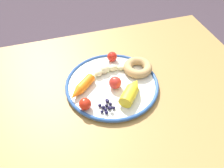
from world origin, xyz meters
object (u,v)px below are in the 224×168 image
Objects in this scene: carrot_yellow at (131,91)px; tomato_far at (112,57)px; tomato_mid at (115,83)px; banana at (105,71)px; dining_table at (107,115)px; tomato_near at (85,104)px; donut at (138,67)px; carrot_orange at (81,88)px; blueberry_pile at (107,106)px; plate at (112,85)px.

tomato_far is at bearing 91.90° from carrot_yellow.
tomato_mid is (-0.04, 0.05, -0.00)m from carrot_yellow.
banana is 0.08m from tomato_mid.
tomato_mid is (0.01, -0.08, 0.01)m from banana.
tomato_near is at bearing -153.46° from dining_table.
donut is 2.64× the size of tomato_near.
carrot_yellow is 3.00× the size of tomato_far.
carrot_orange is 2.85× the size of tomato_far.
dining_table is 10.40× the size of carrot_orange.
blueberry_pile is 0.07m from tomato_near.
blueberry_pile is at bearing -16.71° from tomato_near.
plate is 0.09m from carrot_yellow.
banana reaches higher than plate.
carrot_yellow is 0.19m from tomato_far.
tomato_far is at bearing 68.79° from blueberry_pile.
donut is (0.21, 0.04, -0.00)m from carrot_orange.
plate is (0.03, 0.04, 0.11)m from dining_table.
banana is 4.24× the size of tomato_far.
carrot_orange is 0.11m from tomato_mid.
tomato_mid reaches higher than donut.
plate is 3.04× the size of carrot_orange.
plate is at bearing 108.46° from tomato_mid.
tomato_mid is (0.11, -0.02, 0.00)m from carrot_orange.
donut is (0.07, 0.11, -0.01)m from carrot_yellow.
donut reaches higher than plate.
dining_table is 0.14m from tomato_mid.
tomato_near is (-0.00, -0.08, 0.00)m from carrot_orange.
tomato_far is at bearing 54.02° from banana.
tomato_mid is (0.01, -0.02, 0.02)m from plate.
carrot_orange reaches higher than blueberry_pile.
tomato_far reaches higher than blueberry_pile.
tomato_mid reaches higher than banana.
carrot_orange is at bearing 153.58° from dining_table.
carrot_orange is 0.19m from tomato_far.
donut is at bearing 40.75° from blueberry_pile.
dining_table is 10.62× the size of donut.
banana is 4.02× the size of tomato_near.
tomato_far reaches higher than plate.
blueberry_pile is 1.38× the size of tomato_mid.
blueberry_pile is at bearing -111.21° from tomato_far.
dining_table is 0.21m from donut.
carrot_orange reaches higher than banana.
plate is 2.88× the size of carrot_yellow.
carrot_yellow reaches higher than blueberry_pile.
carrot_yellow is 2.66× the size of tomato_mid.
tomato_far is (0.07, 0.16, 0.13)m from dining_table.
plate is 3.10× the size of donut.
plate is 0.14m from tomato_near.
dining_table is at bearing 76.77° from blueberry_pile.
plate is 8.65× the size of tomato_far.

